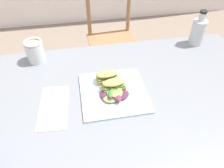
{
  "coord_description": "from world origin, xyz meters",
  "views": [
    {
      "loc": [
        -0.08,
        -0.69,
        1.43
      ],
      "look_at": [
        0.05,
        0.02,
        0.76
      ],
      "focal_mm": 34.98,
      "sensor_mm": 36.0,
      "label": 1
    }
  ],
  "objects_px": {
    "chair_wooden_far": "(113,41)",
    "plate_lunch": "(114,93)",
    "mason_jar_iced_tea": "(35,52)",
    "dining_table": "(131,115)",
    "bottle_cold_brew": "(197,33)",
    "sandwich_half_front": "(114,85)",
    "fork_on_napkin": "(54,103)",
    "sandwich_half_back": "(107,76)"
  },
  "relations": [
    {
      "from": "chair_wooden_far",
      "to": "plate_lunch",
      "type": "height_order",
      "value": "chair_wooden_far"
    },
    {
      "from": "plate_lunch",
      "to": "mason_jar_iced_tea",
      "type": "relative_size",
      "value": 2.49
    },
    {
      "from": "dining_table",
      "to": "bottle_cold_brew",
      "type": "distance_m",
      "value": 0.61
    },
    {
      "from": "chair_wooden_far",
      "to": "bottle_cold_brew",
      "type": "bearing_deg",
      "value": -57.17
    },
    {
      "from": "bottle_cold_brew",
      "to": "mason_jar_iced_tea",
      "type": "xyz_separation_m",
      "value": [
        -0.89,
        -0.01,
        -0.02
      ]
    },
    {
      "from": "chair_wooden_far",
      "to": "sandwich_half_front",
      "type": "xyz_separation_m",
      "value": [
        -0.16,
        -0.89,
        0.33
      ]
    },
    {
      "from": "sandwich_half_front",
      "to": "dining_table",
      "type": "bearing_deg",
      "value": -34.98
    },
    {
      "from": "chair_wooden_far",
      "to": "fork_on_napkin",
      "type": "height_order",
      "value": "chair_wooden_far"
    },
    {
      "from": "sandwich_half_back",
      "to": "mason_jar_iced_tea",
      "type": "distance_m",
      "value": 0.41
    },
    {
      "from": "sandwich_half_front",
      "to": "bottle_cold_brew",
      "type": "distance_m",
      "value": 0.62
    },
    {
      "from": "fork_on_napkin",
      "to": "sandwich_half_back",
      "type": "bearing_deg",
      "value": 20.86
    },
    {
      "from": "plate_lunch",
      "to": "fork_on_napkin",
      "type": "height_order",
      "value": "plate_lunch"
    },
    {
      "from": "sandwich_half_front",
      "to": "sandwich_half_back",
      "type": "distance_m",
      "value": 0.06
    },
    {
      "from": "chair_wooden_far",
      "to": "bottle_cold_brew",
      "type": "xyz_separation_m",
      "value": [
        0.38,
        -0.58,
        0.36
      ]
    },
    {
      "from": "plate_lunch",
      "to": "sandwich_half_front",
      "type": "height_order",
      "value": "sandwich_half_front"
    },
    {
      "from": "sandwich_half_front",
      "to": "bottle_cold_brew",
      "type": "height_order",
      "value": "bottle_cold_brew"
    },
    {
      "from": "plate_lunch",
      "to": "sandwich_half_back",
      "type": "relative_size",
      "value": 2.76
    },
    {
      "from": "dining_table",
      "to": "sandwich_half_front",
      "type": "height_order",
      "value": "sandwich_half_front"
    },
    {
      "from": "dining_table",
      "to": "bottle_cold_brew",
      "type": "bearing_deg",
      "value": 37.76
    },
    {
      "from": "plate_lunch",
      "to": "sandwich_half_front",
      "type": "distance_m",
      "value": 0.04
    },
    {
      "from": "sandwich_half_front",
      "to": "chair_wooden_far",
      "type": "bearing_deg",
      "value": 79.82
    },
    {
      "from": "fork_on_napkin",
      "to": "mason_jar_iced_tea",
      "type": "height_order",
      "value": "mason_jar_iced_tea"
    },
    {
      "from": "fork_on_napkin",
      "to": "bottle_cold_brew",
      "type": "xyz_separation_m",
      "value": [
        0.8,
        0.34,
        0.06
      ]
    },
    {
      "from": "dining_table",
      "to": "bottle_cold_brew",
      "type": "relative_size",
      "value": 6.62
    },
    {
      "from": "chair_wooden_far",
      "to": "bottle_cold_brew",
      "type": "height_order",
      "value": "bottle_cold_brew"
    },
    {
      "from": "sandwich_half_back",
      "to": "fork_on_napkin",
      "type": "relative_size",
      "value": 0.56
    },
    {
      "from": "sandwich_half_front",
      "to": "fork_on_napkin",
      "type": "relative_size",
      "value": 0.56
    },
    {
      "from": "dining_table",
      "to": "mason_jar_iced_tea",
      "type": "xyz_separation_m",
      "value": [
        -0.43,
        0.35,
        0.17
      ]
    },
    {
      "from": "plate_lunch",
      "to": "dining_table",
      "type": "bearing_deg",
      "value": -26.07
    },
    {
      "from": "fork_on_napkin",
      "to": "chair_wooden_far",
      "type": "bearing_deg",
      "value": 65.29
    },
    {
      "from": "dining_table",
      "to": "sandwich_half_back",
      "type": "distance_m",
      "value": 0.22
    },
    {
      "from": "sandwich_half_back",
      "to": "fork_on_napkin",
      "type": "distance_m",
      "value": 0.26
    },
    {
      "from": "plate_lunch",
      "to": "sandwich_half_back",
      "type": "xyz_separation_m",
      "value": [
        -0.02,
        0.07,
        0.03
      ]
    },
    {
      "from": "plate_lunch",
      "to": "sandwich_half_back",
      "type": "distance_m",
      "value": 0.08
    },
    {
      "from": "dining_table",
      "to": "mason_jar_iced_tea",
      "type": "bearing_deg",
      "value": 140.68
    },
    {
      "from": "dining_table",
      "to": "plate_lunch",
      "type": "height_order",
      "value": "plate_lunch"
    },
    {
      "from": "bottle_cold_brew",
      "to": "fork_on_napkin",
      "type": "bearing_deg",
      "value": -157.06
    },
    {
      "from": "dining_table",
      "to": "fork_on_napkin",
      "type": "bearing_deg",
      "value": 176.82
    },
    {
      "from": "plate_lunch",
      "to": "bottle_cold_brew",
      "type": "height_order",
      "value": "bottle_cold_brew"
    },
    {
      "from": "dining_table",
      "to": "bottle_cold_brew",
      "type": "xyz_separation_m",
      "value": [
        0.46,
        0.36,
        0.19
      ]
    },
    {
      "from": "chair_wooden_far",
      "to": "plate_lunch",
      "type": "bearing_deg",
      "value": -100.22
    },
    {
      "from": "chair_wooden_far",
      "to": "mason_jar_iced_tea",
      "type": "distance_m",
      "value": 0.85
    }
  ]
}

